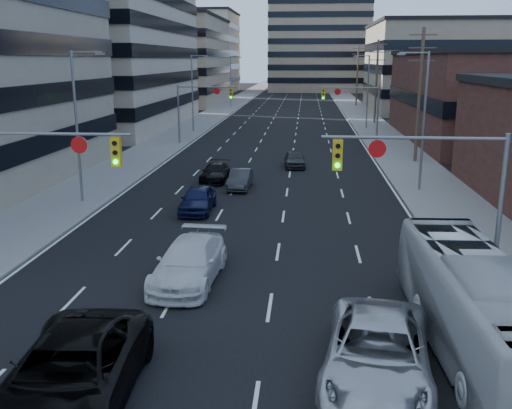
{
  "coord_description": "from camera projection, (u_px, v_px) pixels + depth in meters",
  "views": [
    {
      "loc": [
        2.93,
        -12.56,
        8.51
      ],
      "look_at": [
        0.79,
        12.04,
        2.2
      ],
      "focal_mm": 40.0,
      "sensor_mm": 36.0,
      "label": 1
    }
  ],
  "objects": [
    {
      "name": "signal_near_right",
      "position": [
        431.0,
        179.0,
        20.5
      ],
      "size": [
        6.59,
        0.33,
        6.0
      ],
      "color": "slate",
      "rests_on": "ground"
    },
    {
      "name": "bg_block_right",
      "position": [
        429.0,
        70.0,
        135.79
      ],
      "size": [
        22.0,
        22.0,
        12.0
      ],
      "primitive_type": "cube",
      "color": "gray",
      "rests_on": "ground"
    },
    {
      "name": "transit_bus",
      "position": [
        477.0,
        306.0,
        16.7
      ],
      "size": [
        2.91,
        10.8,
        2.99
      ],
      "primitive_type": "imported",
      "rotation": [
        0.0,
        0.0,
        0.04
      ],
      "color": "silver",
      "rests_on": "ground"
    },
    {
      "name": "silver_suv",
      "position": [
        377.0,
        353.0,
        15.32
      ],
      "size": [
        3.64,
        6.45,
        1.7
      ],
      "primitive_type": "imported",
      "rotation": [
        0.0,
        0.0,
        -0.14
      ],
      "color": "#B6B7BB",
      "rests_on": "ground"
    },
    {
      "name": "signal_far_right",
      "position": [
        354.0,
        103.0,
        56.2
      ],
      "size": [
        6.09,
        0.33,
        6.0
      ],
      "color": "slate",
      "rests_on": "ground"
    },
    {
      "name": "white_van",
      "position": [
        189.0,
        262.0,
        22.3
      ],
      "size": [
        2.57,
        5.69,
        1.62
      ],
      "primitive_type": "imported",
      "rotation": [
        0.0,
        0.0,
        -0.05
      ],
      "color": "silver",
      "rests_on": "ground"
    },
    {
      "name": "streetlight_left_near",
      "position": [
        79.0,
        120.0,
        33.4
      ],
      "size": [
        2.03,
        0.22,
        9.0
      ],
      "color": "slate",
      "rests_on": "ground"
    },
    {
      "name": "sidewalk_left",
      "position": [
        248.0,
        94.0,
        140.9
      ],
      "size": [
        5.0,
        300.0,
        0.15
      ],
      "primitive_type": "cube",
      "color": "slate",
      "rests_on": "ground"
    },
    {
      "name": "streetlight_right_far",
      "position": [
        367.0,
        88.0,
        70.27
      ],
      "size": [
        2.03,
        0.22,
        9.0
      ],
      "color": "slate",
      "rests_on": "ground"
    },
    {
      "name": "streetlight_right_near",
      "position": [
        422.0,
        115.0,
        36.49
      ],
      "size": [
        2.03,
        0.22,
        9.0
      ],
      "color": "slate",
      "rests_on": "ground"
    },
    {
      "name": "sidewalk_right",
      "position": [
        341.0,
        95.0,
        138.97
      ],
      "size": [
        5.0,
        300.0,
        0.15
      ],
      "primitive_type": "cube",
      "color": "slate",
      "rests_on": "ground"
    },
    {
      "name": "signal_far_left",
      "position": [
        201.0,
        102.0,
        57.49
      ],
      "size": [
        6.09,
        0.33,
        6.0
      ],
      "color": "slate",
      "rests_on": "ground"
    },
    {
      "name": "streetlight_left_mid",
      "position": [
        194.0,
        89.0,
        67.18
      ],
      "size": [
        2.03,
        0.22,
        9.0
      ],
      "color": "slate",
      "rests_on": "ground"
    },
    {
      "name": "storefront_right_mid",
      "position": [
        508.0,
        99.0,
        59.61
      ],
      "size": [
        20.0,
        30.0,
        9.0
      ],
      "primitive_type": "cube",
      "color": "#472119",
      "rests_on": "ground"
    },
    {
      "name": "utility_pole_midblock",
      "position": [
        376.0,
        80.0,
        75.73
      ],
      "size": [
        2.2,
        0.28,
        11.0
      ],
      "color": "#4C3D2D",
      "rests_on": "ground"
    },
    {
      "name": "black_pickup",
      "position": [
        70.0,
        375.0,
        14.13
      ],
      "size": [
        3.41,
        6.74,
        1.83
      ],
      "primitive_type": "imported",
      "rotation": [
        0.0,
        0.0,
        0.06
      ],
      "color": "black",
      "rests_on": "ground"
    },
    {
      "name": "office_left_far",
      "position": [
        168.0,
        62.0,
        111.03
      ],
      "size": [
        20.0,
        30.0,
        16.0
      ],
      "primitive_type": "cube",
      "color": "gray",
      "rests_on": "ground"
    },
    {
      "name": "sedan_blue",
      "position": [
        198.0,
        199.0,
        32.62
      ],
      "size": [
        1.75,
        4.32,
        1.47
      ],
      "primitive_type": "imported",
      "rotation": [
        0.0,
        0.0,
        0.0
      ],
      "color": "#0E1338",
      "rests_on": "ground"
    },
    {
      "name": "signal_near_left",
      "position": [
        32.0,
        172.0,
        21.75
      ],
      "size": [
        6.59,
        0.33,
        6.0
      ],
      "color": "slate",
      "rests_on": "ground"
    },
    {
      "name": "sedan_grey_right",
      "position": [
        295.0,
        159.0,
        46.13
      ],
      "size": [
        1.86,
        4.08,
        1.36
      ],
      "primitive_type": "imported",
      "rotation": [
        0.0,
        0.0,
        0.06
      ],
      "color": "#2C2D2F",
      "rests_on": "ground"
    },
    {
      "name": "streetlight_left_far",
      "position": [
        232.0,
        79.0,
        100.97
      ],
      "size": [
        2.03,
        0.22,
        9.0
      ],
      "color": "slate",
      "rests_on": "ground"
    },
    {
      "name": "sedan_grey_center",
      "position": [
        240.0,
        179.0,
        38.45
      ],
      "size": [
        1.44,
        3.92,
        1.28
      ],
      "primitive_type": "imported",
      "rotation": [
        0.0,
        0.0,
        -0.02
      ],
      "color": "#2C2C2E",
      "rests_on": "ground"
    },
    {
      "name": "office_left_mid",
      "position": [
        68.0,
        14.0,
        71.19
      ],
      "size": [
        26.0,
        34.0,
        28.0
      ],
      "primitive_type": "cube",
      "color": "#ADA089",
      "rests_on": "ground"
    },
    {
      "name": "office_right_far",
      "position": [
        439.0,
        68.0,
        95.59
      ],
      "size": [
        22.0,
        28.0,
        14.0
      ],
      "primitive_type": "cube",
      "color": "gray",
      "rests_on": "ground"
    },
    {
      "name": "bg_block_left",
      "position": [
        189.0,
        53.0,
        149.48
      ],
      "size": [
        24.0,
        24.0,
        20.0
      ],
      "primitive_type": "cube",
      "color": "#ADA089",
      "rests_on": "ground"
    },
    {
      "name": "ground",
      "position": [
        184.0,
        404.0,
        14.48
      ],
      "size": [
        400.0,
        400.0,
        0.0
      ],
      "primitive_type": "plane",
      "color": "black",
      "rests_on": "ground"
    },
    {
      "name": "utility_pole_block",
      "position": [
        419.0,
        93.0,
        46.77
      ],
      "size": [
        2.2,
        0.28,
        11.0
      ],
      "color": "#4C3D2D",
      "rests_on": "ground"
    },
    {
      "name": "sedan_black_far",
      "position": [
        215.0,
        172.0,
        40.85
      ],
      "size": [
        1.8,
        4.38,
        1.27
      ],
      "primitive_type": "imported",
      "rotation": [
        0.0,
        0.0,
        -0.01
      ],
      "color": "black",
      "rests_on": "ground"
    },
    {
      "name": "utility_pole_distant",
      "position": [
        357.0,
        74.0,
        104.69
      ],
      "size": [
        2.2,
        0.28,
        11.0
      ],
      "color": "#4C3D2D",
      "rests_on": "ground"
    },
    {
      "name": "road_surface",
      "position": [
        294.0,
        95.0,
        139.95
      ],
      "size": [
        18.0,
        300.0,
        0.02
      ],
      "primitive_type": "cube",
      "color": "black",
      "rests_on": "ground"
    }
  ]
}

